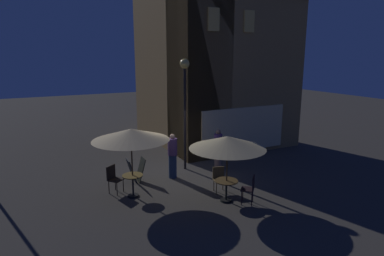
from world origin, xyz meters
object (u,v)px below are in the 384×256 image
(cafe_table_0, at_px, (133,181))
(cafe_table_1, at_px, (226,186))
(street_lamp_near_corner, at_px, (185,87))
(cafe_chair_2, at_px, (250,187))
(patron_standing_1, at_px, (173,156))
(menu_sandwich_board, at_px, (136,170))
(patio_umbrella_1, at_px, (227,143))
(patio_umbrella_0, at_px, (131,135))
(patron_standing_0, at_px, (218,150))
(cafe_chair_0, at_px, (113,177))
(cafe_chair_1, at_px, (219,177))

(cafe_table_0, xyz_separation_m, cafe_table_1, (2.62, -1.75, -0.02))
(street_lamp_near_corner, xyz_separation_m, cafe_table_1, (-0.19, -3.47, -2.91))
(cafe_chair_2, height_order, patron_standing_1, patron_standing_1)
(cafe_table_1, height_order, patron_standing_1, patron_standing_1)
(street_lamp_near_corner, height_order, cafe_chair_2, street_lamp_near_corner)
(menu_sandwich_board, xyz_separation_m, patio_umbrella_1, (2.10, -3.00, 1.54))
(patron_standing_1, bearing_deg, cafe_chair_2, -82.61)
(patio_umbrella_0, bearing_deg, menu_sandwich_board, 67.60)
(cafe_table_0, distance_m, patron_standing_0, 4.09)
(street_lamp_near_corner, distance_m, cafe_chair_2, 4.93)
(street_lamp_near_corner, relative_size, menu_sandwich_board, 5.12)
(street_lamp_near_corner, xyz_separation_m, patio_umbrella_1, (-0.19, -3.47, -1.44))
(street_lamp_near_corner, distance_m, patron_standing_0, 2.91)
(patio_umbrella_1, xyz_separation_m, patron_standing_0, (1.35, 2.72, -1.12))
(street_lamp_near_corner, relative_size, cafe_table_0, 5.92)
(patron_standing_1, bearing_deg, cafe_table_0, -165.91)
(patron_standing_1, bearing_deg, street_lamp_near_corner, 25.03)
(menu_sandwich_board, height_order, cafe_table_1, menu_sandwich_board)
(street_lamp_near_corner, xyz_separation_m, cafe_table_0, (-2.80, -1.72, -2.89))
(street_lamp_near_corner, distance_m, cafe_table_0, 4.38)
(cafe_chair_0, distance_m, patron_standing_1, 2.46)
(patio_umbrella_0, height_order, cafe_chair_1, patio_umbrella_0)
(patron_standing_0, bearing_deg, menu_sandwich_board, 123.16)
(menu_sandwich_board, relative_size, patron_standing_1, 0.51)
(cafe_chair_2, distance_m, patron_standing_0, 3.36)
(cafe_chair_0, bearing_deg, street_lamp_near_corner, 70.87)
(cafe_table_1, xyz_separation_m, cafe_chair_1, (0.22, 0.80, -0.00))
(patio_umbrella_1, height_order, cafe_chair_1, patio_umbrella_1)
(menu_sandwich_board, bearing_deg, cafe_chair_1, -41.26)
(cafe_table_0, bearing_deg, cafe_chair_1, -18.55)
(patio_umbrella_1, relative_size, patron_standing_0, 1.42)
(cafe_chair_2, bearing_deg, cafe_chair_1, -32.19)
(street_lamp_near_corner, height_order, patron_standing_0, street_lamp_near_corner)
(street_lamp_near_corner, height_order, patron_standing_1, street_lamp_near_corner)
(menu_sandwich_board, height_order, cafe_chair_2, cafe_chair_2)
(cafe_table_1, relative_size, cafe_chair_1, 0.86)
(patio_umbrella_1, bearing_deg, cafe_chair_2, -43.14)
(cafe_table_0, xyz_separation_m, cafe_chair_1, (2.83, -0.95, -0.02))
(cafe_table_0, xyz_separation_m, patron_standing_1, (1.92, 1.01, 0.34))
(street_lamp_near_corner, relative_size, cafe_chair_1, 5.22)
(cafe_table_1, relative_size, cafe_chair_0, 0.77)
(street_lamp_near_corner, bearing_deg, cafe_chair_1, -89.36)
(cafe_table_1, xyz_separation_m, patio_umbrella_0, (-2.62, 1.75, 1.64))
(street_lamp_near_corner, relative_size, patio_umbrella_0, 1.79)
(cafe_table_0, xyz_separation_m, patron_standing_0, (3.96, 0.97, 0.33))
(cafe_table_1, bearing_deg, patron_standing_0, 63.69)
(menu_sandwich_board, xyz_separation_m, cafe_chair_1, (2.32, -2.20, 0.07))
(cafe_chair_0, distance_m, patron_standing_0, 4.48)
(patio_umbrella_1, bearing_deg, patron_standing_1, 104.18)
(patron_standing_0, bearing_deg, cafe_chair_0, 131.87)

